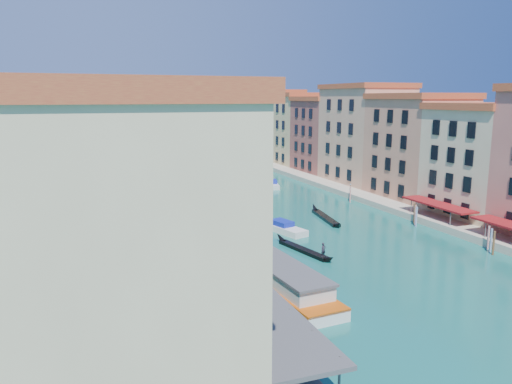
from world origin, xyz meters
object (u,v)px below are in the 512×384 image
vaporetto_near (278,277)px  vaporetto_stop (259,344)px  vaporetto_far (209,181)px  gondola_fore (303,249)px

vaporetto_near → vaporetto_stop: bearing=-123.2°
vaporetto_far → gondola_fore: (-1.26, -47.55, -0.82)m
vaporetto_stop → gondola_fore: 26.10m
vaporetto_stop → vaporetto_near: bearing=61.5°
vaporetto_near → gondola_fore: bearing=47.6°
vaporetto_stop → vaporetto_far: bearing=77.5°
vaporetto_near → gondola_fore: size_ratio=1.61×
vaporetto_near → vaporetto_far: (8.72, 57.21, -0.01)m
vaporetto_near → vaporetto_far: size_ratio=1.00×
vaporetto_far → vaporetto_near: bearing=-89.9°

